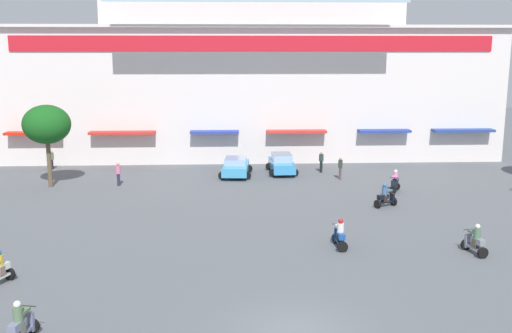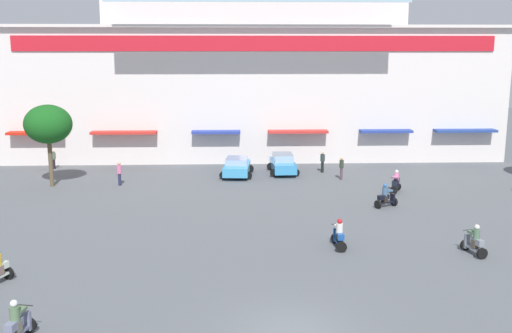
# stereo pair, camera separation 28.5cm
# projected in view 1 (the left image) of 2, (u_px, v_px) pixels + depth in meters

# --- Properties ---
(ground_plane) EXTENTS (128.00, 128.00, 0.00)m
(ground_plane) POSITION_uv_depth(u_px,v_px,m) (268.00, 222.00, 32.85)
(ground_plane) COLOR #575C60
(colonial_building) EXTENTS (42.65, 16.75, 21.74)m
(colonial_building) POSITION_uv_depth(u_px,v_px,m) (252.00, 52.00, 53.63)
(colonial_building) COLOR silver
(colonial_building) RESTS_ON ground
(plaza_tree_0) EXTENTS (3.29, 3.10, 5.77)m
(plaza_tree_0) POSITION_uv_depth(u_px,v_px,m) (47.00, 125.00, 40.45)
(plaza_tree_0) COLOR brown
(plaza_tree_0) RESTS_ON ground
(parked_car_0) EXTENTS (2.67, 4.30, 1.40)m
(parked_car_0) POSITION_uv_depth(u_px,v_px,m) (236.00, 167.00, 44.69)
(parked_car_0) COLOR #3E98CD
(parked_car_0) RESTS_ON ground
(parked_car_1) EXTENTS (2.37, 4.11, 1.56)m
(parked_car_1) POSITION_uv_depth(u_px,v_px,m) (282.00, 163.00, 45.62)
(parked_car_1) COLOR #378ECA
(parked_car_1) RESTS_ON ground
(scooter_rider_1) EXTENTS (0.56, 1.47, 1.51)m
(scooter_rider_1) POSITION_uv_depth(u_px,v_px,m) (340.00, 235.00, 28.46)
(scooter_rider_1) COLOR black
(scooter_rider_1) RESTS_ON ground
(scooter_rider_5) EXTENTS (1.53, 1.14, 1.51)m
(scooter_rider_5) POSITION_uv_depth(u_px,v_px,m) (385.00, 197.00, 35.86)
(scooter_rider_5) COLOR black
(scooter_rider_5) RESTS_ON ground
(scooter_rider_7) EXTENTS (0.78, 1.49, 1.52)m
(scooter_rider_7) POSITION_uv_depth(u_px,v_px,m) (21.00, 325.00, 19.21)
(scooter_rider_7) COLOR black
(scooter_rider_7) RESTS_ON ground
(scooter_rider_8) EXTENTS (1.06, 1.39, 1.52)m
(scooter_rider_8) POSITION_uv_depth(u_px,v_px,m) (395.00, 183.00, 39.69)
(scooter_rider_8) COLOR black
(scooter_rider_8) RESTS_ON ground
(scooter_rider_9) EXTENTS (0.84, 1.49, 1.51)m
(scooter_rider_9) POSITION_uv_depth(u_px,v_px,m) (475.00, 241.00, 27.58)
(scooter_rider_9) COLOR black
(scooter_rider_9) RESTS_ON ground
(pedestrian_0) EXTENTS (0.49, 0.49, 1.70)m
(pedestrian_0) POSITION_uv_depth(u_px,v_px,m) (118.00, 172.00, 41.40)
(pedestrian_0) COLOR #242845
(pedestrian_0) RESTS_ON ground
(pedestrian_1) EXTENTS (0.40, 0.40, 1.70)m
(pedestrian_1) POSITION_uv_depth(u_px,v_px,m) (340.00, 167.00, 43.36)
(pedestrian_1) COLOR #513D45
(pedestrian_1) RESTS_ON ground
(pedestrian_2) EXTENTS (0.50, 0.50, 1.64)m
(pedestrian_2) POSITION_uv_depth(u_px,v_px,m) (321.00, 161.00, 45.94)
(pedestrian_2) COLOR black
(pedestrian_2) RESTS_ON ground
(pedestrian_3) EXTENTS (0.45, 0.45, 1.54)m
(pedestrian_3) POSITION_uv_depth(u_px,v_px,m) (52.00, 159.00, 47.17)
(pedestrian_3) COLOR black
(pedestrian_3) RESTS_ON ground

